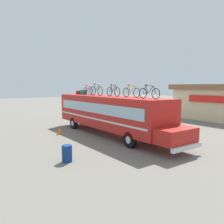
{
  "coord_description": "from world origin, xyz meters",
  "views": [
    {
      "loc": [
        14.3,
        -9.85,
        3.73
      ],
      "look_at": [
        0.57,
        0.0,
        1.79
      ],
      "focal_mm": 36.31,
      "sensor_mm": 36.0,
      "label": 1
    }
  ],
  "objects_px": {
    "traffic_cone": "(59,131)",
    "rooftop_bicycle_3": "(113,91)",
    "luggage_bag_2": "(83,92)",
    "rooftop_bicycle_4": "(131,92)",
    "luggage_bag_1": "(79,92)",
    "rooftop_bicycle_5": "(149,93)",
    "rooftop_bicycle_2": "(97,90)",
    "trash_bin": "(67,153)",
    "rooftop_bicycle_1": "(88,91)",
    "bus": "(109,112)"
  },
  "relations": [
    {
      "from": "traffic_cone",
      "to": "rooftop_bicycle_3",
      "type": "bearing_deg",
      "value": 50.02
    },
    {
      "from": "luggage_bag_2",
      "to": "traffic_cone",
      "type": "bearing_deg",
      "value": -58.43
    },
    {
      "from": "traffic_cone",
      "to": "rooftop_bicycle_4",
      "type": "bearing_deg",
      "value": 35.78
    },
    {
      "from": "luggage_bag_1",
      "to": "rooftop_bicycle_5",
      "type": "xyz_separation_m",
      "value": [
        9.48,
        -0.29,
        0.2
      ]
    },
    {
      "from": "rooftop_bicycle_4",
      "to": "traffic_cone",
      "type": "height_order",
      "value": "rooftop_bicycle_4"
    },
    {
      "from": "rooftop_bicycle_3",
      "to": "rooftop_bicycle_5",
      "type": "bearing_deg",
      "value": -3.66
    },
    {
      "from": "rooftop_bicycle_4",
      "to": "rooftop_bicycle_5",
      "type": "bearing_deg",
      "value": -10.14
    },
    {
      "from": "rooftop_bicycle_2",
      "to": "trash_bin",
      "type": "bearing_deg",
      "value": -42.98
    },
    {
      "from": "rooftop_bicycle_4",
      "to": "trash_bin",
      "type": "xyz_separation_m",
      "value": [
        1.64,
        -5.52,
        -2.92
      ]
    },
    {
      "from": "rooftop_bicycle_1",
      "to": "rooftop_bicycle_2",
      "type": "bearing_deg",
      "value": -9.84
    },
    {
      "from": "rooftop_bicycle_1",
      "to": "rooftop_bicycle_4",
      "type": "height_order",
      "value": "rooftop_bicycle_4"
    },
    {
      "from": "rooftop_bicycle_1",
      "to": "trash_bin",
      "type": "bearing_deg",
      "value": -36.12
    },
    {
      "from": "luggage_bag_1",
      "to": "rooftop_bicycle_1",
      "type": "height_order",
      "value": "rooftop_bicycle_1"
    },
    {
      "from": "bus",
      "to": "rooftop_bicycle_1",
      "type": "xyz_separation_m",
      "value": [
        -3.65,
        0.21,
        1.57
      ]
    },
    {
      "from": "luggage_bag_2",
      "to": "rooftop_bicycle_1",
      "type": "height_order",
      "value": "rooftop_bicycle_1"
    },
    {
      "from": "bus",
      "to": "rooftop_bicycle_4",
      "type": "height_order",
      "value": "rooftop_bicycle_4"
    },
    {
      "from": "rooftop_bicycle_4",
      "to": "traffic_cone",
      "type": "relative_size",
      "value": 3.03
    },
    {
      "from": "rooftop_bicycle_1",
      "to": "trash_bin",
      "type": "height_order",
      "value": "rooftop_bicycle_1"
    },
    {
      "from": "bus",
      "to": "trash_bin",
      "type": "bearing_deg",
      "value": -53.57
    },
    {
      "from": "luggage_bag_2",
      "to": "rooftop_bicycle_1",
      "type": "relative_size",
      "value": 0.43
    },
    {
      "from": "rooftop_bicycle_2",
      "to": "rooftop_bicycle_4",
      "type": "relative_size",
      "value": 1.05
    },
    {
      "from": "bus",
      "to": "traffic_cone",
      "type": "bearing_deg",
      "value": -126.71
    },
    {
      "from": "rooftop_bicycle_5",
      "to": "rooftop_bicycle_4",
      "type": "bearing_deg",
      "value": 169.86
    },
    {
      "from": "trash_bin",
      "to": "luggage_bag_2",
      "type": "bearing_deg",
      "value": 146.68
    },
    {
      "from": "rooftop_bicycle_2",
      "to": "traffic_cone",
      "type": "xyz_separation_m",
      "value": [
        -0.71,
        -2.99,
        -3.09
      ]
    },
    {
      "from": "luggage_bag_2",
      "to": "rooftop_bicycle_4",
      "type": "height_order",
      "value": "rooftop_bicycle_4"
    },
    {
      "from": "trash_bin",
      "to": "rooftop_bicycle_3",
      "type": "bearing_deg",
      "value": 123.43
    },
    {
      "from": "rooftop_bicycle_1",
      "to": "traffic_cone",
      "type": "xyz_separation_m",
      "value": [
        1.31,
        -3.34,
        -3.04
      ]
    },
    {
      "from": "luggage_bag_1",
      "to": "bus",
      "type": "bearing_deg",
      "value": -1.31
    },
    {
      "from": "rooftop_bicycle_1",
      "to": "traffic_cone",
      "type": "height_order",
      "value": "rooftop_bicycle_1"
    },
    {
      "from": "rooftop_bicycle_3",
      "to": "traffic_cone",
      "type": "bearing_deg",
      "value": -129.98
    },
    {
      "from": "rooftop_bicycle_3",
      "to": "bus",
      "type": "bearing_deg",
      "value": -167.13
    },
    {
      "from": "luggage_bag_2",
      "to": "rooftop_bicycle_4",
      "type": "xyz_separation_m",
      "value": [
        6.61,
        0.09,
        0.16
      ]
    },
    {
      "from": "luggage_bag_1",
      "to": "traffic_cone",
      "type": "height_order",
      "value": "luggage_bag_1"
    },
    {
      "from": "bus",
      "to": "rooftop_bicycle_5",
      "type": "xyz_separation_m",
      "value": [
        4.37,
        -0.17,
        1.58
      ]
    },
    {
      "from": "rooftop_bicycle_2",
      "to": "rooftop_bicycle_5",
      "type": "relative_size",
      "value": 1.07
    },
    {
      "from": "rooftop_bicycle_2",
      "to": "traffic_cone",
      "type": "height_order",
      "value": "rooftop_bicycle_2"
    },
    {
      "from": "rooftop_bicycle_5",
      "to": "trash_bin",
      "type": "distance_m",
      "value": 5.93
    },
    {
      "from": "luggage_bag_1",
      "to": "rooftop_bicycle_5",
      "type": "distance_m",
      "value": 9.48
    },
    {
      "from": "bus",
      "to": "rooftop_bicycle_2",
      "type": "distance_m",
      "value": 2.3
    },
    {
      "from": "rooftop_bicycle_2",
      "to": "traffic_cone",
      "type": "relative_size",
      "value": 3.2
    },
    {
      "from": "trash_bin",
      "to": "rooftop_bicycle_4",
      "type": "bearing_deg",
      "value": 106.55
    },
    {
      "from": "rooftop_bicycle_4",
      "to": "traffic_cone",
      "type": "distance_m",
      "value": 6.46
    },
    {
      "from": "rooftop_bicycle_2",
      "to": "rooftop_bicycle_4",
      "type": "bearing_deg",
      "value": 4.94
    },
    {
      "from": "luggage_bag_2",
      "to": "rooftop_bicycle_3",
      "type": "bearing_deg",
      "value": -0.31
    },
    {
      "from": "rooftop_bicycle_2",
      "to": "rooftop_bicycle_5",
      "type": "distance_m",
      "value": 6.0
    },
    {
      "from": "luggage_bag_2",
      "to": "traffic_cone",
      "type": "distance_m",
      "value": 4.78
    },
    {
      "from": "luggage_bag_1",
      "to": "rooftop_bicycle_1",
      "type": "xyz_separation_m",
      "value": [
        1.46,
        0.09,
        0.19
      ]
    },
    {
      "from": "luggage_bag_2",
      "to": "trash_bin",
      "type": "xyz_separation_m",
      "value": [
        8.25,
        -5.43,
        -2.75
      ]
    },
    {
      "from": "bus",
      "to": "rooftop_bicycle_4",
      "type": "bearing_deg",
      "value": 4.94
    }
  ]
}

